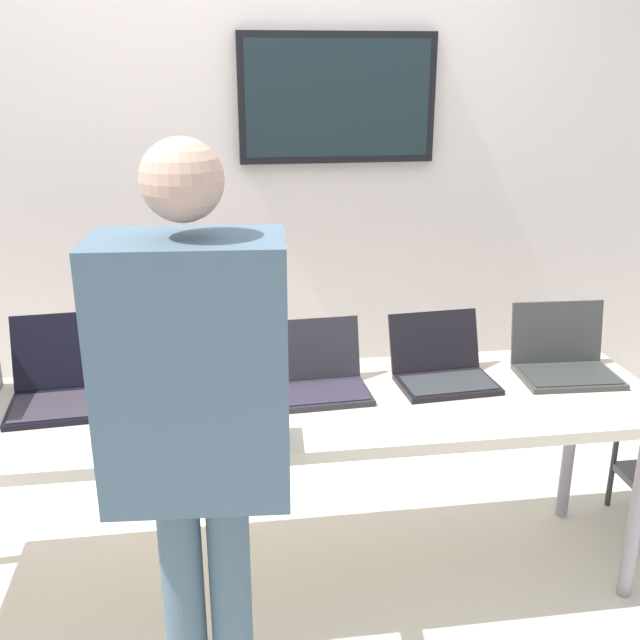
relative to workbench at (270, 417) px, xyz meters
name	(u,v)px	position (x,y,z in m)	size (l,w,h in m)	color
ground	(274,585)	(0.00, 0.00, -0.70)	(8.00, 8.00, 0.04)	silver
back_wall	(249,183)	(0.01, 1.13, 0.62)	(8.00, 0.11, 2.57)	silver
workbench	(270,417)	(0.00, 0.00, 0.00)	(2.69, 0.70, 0.73)	beige
laptop_station_0	(58,385)	(-0.70, 0.12, 0.11)	(0.34, 0.37, 0.27)	black
laptop_station_1	(195,379)	(-0.25, 0.11, 0.11)	(0.39, 0.39, 0.24)	black
laptop_station_2	(320,376)	(0.18, 0.08, 0.10)	(0.33, 0.30, 0.23)	#27262C
laptop_station_3	(442,367)	(0.63, 0.10, 0.10)	(0.36, 0.32, 0.23)	black
laptop_station_4	(564,359)	(1.09, 0.09, 0.11)	(0.36, 0.29, 0.25)	#3A3B38
person	(197,414)	(-0.22, -0.62, 0.33)	(0.46, 0.61, 1.66)	#485F6F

